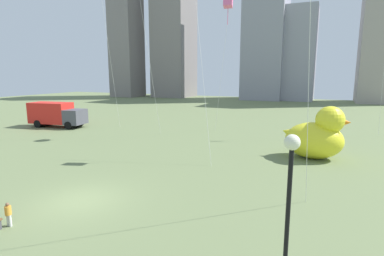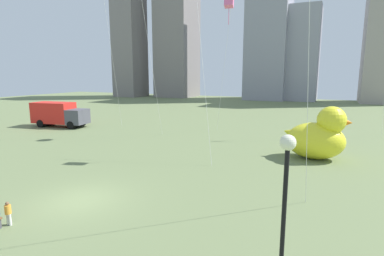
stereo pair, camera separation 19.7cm
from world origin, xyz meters
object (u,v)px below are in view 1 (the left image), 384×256
at_px(person_child, 8,213).
at_px(lamppost, 289,187).
at_px(kite_pink, 228,0).
at_px(giant_inflatable_duck, 317,136).
at_px(box_truck, 56,115).

xyz_separation_m(person_child, lamppost, (10.79, 0.22, 2.78)).
height_order(lamppost, kite_pink, kite_pink).
relative_size(person_child, lamppost, 0.22).
distance_m(person_child, giant_inflatable_duck, 19.44).
relative_size(person_child, giant_inflatable_duck, 0.22).
bearing_deg(box_truck, person_child, -46.07).
xyz_separation_m(giant_inflatable_duck, box_truck, (-28.26, 1.95, -0.21)).
xyz_separation_m(person_child, box_truck, (-17.33, 17.99, 0.89)).
relative_size(lamppost, box_truck, 0.69).
distance_m(person_child, box_truck, 24.99).
xyz_separation_m(box_truck, kite_pink, (22.08, -4.42, 9.68)).
height_order(giant_inflatable_duck, lamppost, lamppost).
distance_m(lamppost, kite_pink, 16.60).
distance_m(person_child, lamppost, 11.14).
bearing_deg(person_child, kite_pink, 70.69).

